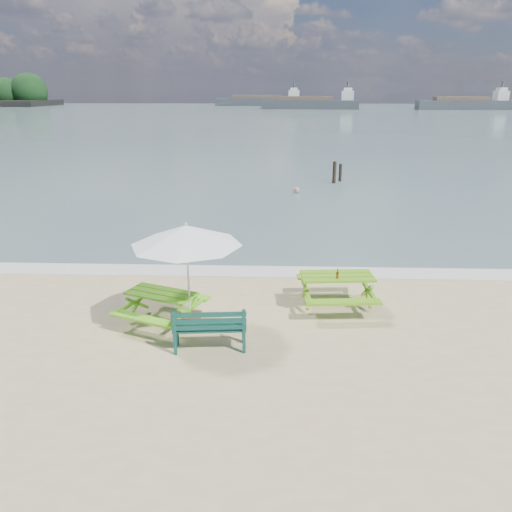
{
  "coord_description": "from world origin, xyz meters",
  "views": [
    {
      "loc": [
        0.92,
        -8.49,
        4.88
      ],
      "look_at": [
        0.48,
        3.0,
        1.0
      ],
      "focal_mm": 35.0,
      "sensor_mm": 36.0,
      "label": 1
    }
  ],
  "objects_px": {
    "patio_umbrella": "(186,235)",
    "swimmer": "(296,203)",
    "picnic_table_left": "(162,308)",
    "beer_bottle": "(337,275)",
    "park_bench": "(210,336)",
    "side_table": "(190,321)",
    "picnic_table_right": "(336,291)"
  },
  "relations": [
    {
      "from": "picnic_table_left",
      "to": "picnic_table_right",
      "type": "xyz_separation_m",
      "value": [
        3.88,
        1.02,
        0.03
      ]
    },
    {
      "from": "picnic_table_left",
      "to": "patio_umbrella",
      "type": "bearing_deg",
      "value": -16.66
    },
    {
      "from": "picnic_table_left",
      "to": "park_bench",
      "type": "bearing_deg",
      "value": -42.43
    },
    {
      "from": "picnic_table_right",
      "to": "swimmer",
      "type": "xyz_separation_m",
      "value": [
        -0.42,
        13.39,
        -0.88
      ]
    },
    {
      "from": "picnic_table_left",
      "to": "picnic_table_right",
      "type": "relative_size",
      "value": 1.08
    },
    {
      "from": "side_table",
      "to": "swimmer",
      "type": "relative_size",
      "value": 0.29
    },
    {
      "from": "picnic_table_left",
      "to": "park_bench",
      "type": "height_order",
      "value": "park_bench"
    },
    {
      "from": "patio_umbrella",
      "to": "swimmer",
      "type": "bearing_deg",
      "value": 79.07
    },
    {
      "from": "park_bench",
      "to": "side_table",
      "type": "relative_size",
      "value": 3.15
    },
    {
      "from": "picnic_table_right",
      "to": "patio_umbrella",
      "type": "height_order",
      "value": "patio_umbrella"
    },
    {
      "from": "side_table",
      "to": "beer_bottle",
      "type": "relative_size",
      "value": 2.01
    },
    {
      "from": "picnic_table_left",
      "to": "beer_bottle",
      "type": "relative_size",
      "value": 9.17
    },
    {
      "from": "patio_umbrella",
      "to": "picnic_table_left",
      "type": "bearing_deg",
      "value": 163.34
    },
    {
      "from": "side_table",
      "to": "beer_bottle",
      "type": "bearing_deg",
      "value": 16.99
    },
    {
      "from": "picnic_table_right",
      "to": "swimmer",
      "type": "relative_size",
      "value": 1.24
    },
    {
      "from": "side_table",
      "to": "patio_umbrella",
      "type": "distance_m",
      "value": 1.91
    },
    {
      "from": "park_bench",
      "to": "patio_umbrella",
      "type": "xyz_separation_m",
      "value": [
        -0.54,
        0.89,
        1.79
      ]
    },
    {
      "from": "picnic_table_left",
      "to": "patio_umbrella",
      "type": "height_order",
      "value": "patio_umbrella"
    },
    {
      "from": "picnic_table_left",
      "to": "swimmer",
      "type": "distance_m",
      "value": 14.84
    },
    {
      "from": "picnic_table_left",
      "to": "beer_bottle",
      "type": "distance_m",
      "value": 3.96
    },
    {
      "from": "picnic_table_left",
      "to": "park_bench",
      "type": "relative_size",
      "value": 1.45
    },
    {
      "from": "beer_bottle",
      "to": "picnic_table_right",
      "type": "bearing_deg",
      "value": 82.87
    },
    {
      "from": "park_bench",
      "to": "beer_bottle",
      "type": "bearing_deg",
      "value": 34.94
    },
    {
      "from": "picnic_table_left",
      "to": "beer_bottle",
      "type": "height_order",
      "value": "beer_bottle"
    },
    {
      "from": "picnic_table_left",
      "to": "swimmer",
      "type": "height_order",
      "value": "picnic_table_left"
    },
    {
      "from": "park_bench",
      "to": "side_table",
      "type": "distance_m",
      "value": 1.04
    },
    {
      "from": "park_bench",
      "to": "beer_bottle",
      "type": "xyz_separation_m",
      "value": [
        2.67,
        1.87,
        0.6
      ]
    },
    {
      "from": "patio_umbrella",
      "to": "swimmer",
      "type": "relative_size",
      "value": 1.46
    },
    {
      "from": "swimmer",
      "to": "picnic_table_left",
      "type": "bearing_deg",
      "value": -103.49
    },
    {
      "from": "picnic_table_right",
      "to": "beer_bottle",
      "type": "height_order",
      "value": "beer_bottle"
    },
    {
      "from": "patio_umbrella",
      "to": "beer_bottle",
      "type": "height_order",
      "value": "patio_umbrella"
    },
    {
      "from": "picnic_table_right",
      "to": "swimmer",
      "type": "height_order",
      "value": "picnic_table_right"
    }
  ]
}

